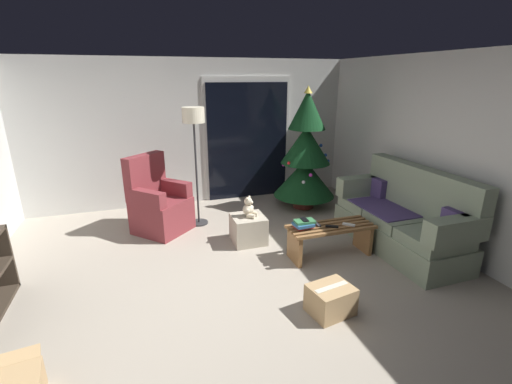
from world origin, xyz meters
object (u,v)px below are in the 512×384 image
at_px(remote_black, 332,226).
at_px(book_stack, 304,224).
at_px(remote_white, 349,225).
at_px(cell_phone, 305,219).
at_px(armchair, 159,205).
at_px(floor_lamp, 194,127).
at_px(coffee_table, 330,236).
at_px(cardboard_box_taped_mid_floor, 331,300).
at_px(remote_graphite, 317,224).
at_px(couch, 403,219).
at_px(teddy_bear_cream, 249,208).
at_px(ottoman, 248,229).
at_px(christmas_tree, 305,156).

bearing_deg(remote_black, book_stack, -75.77).
height_order(remote_white, cell_phone, cell_phone).
relative_size(cell_phone, armchair, 0.13).
relative_size(book_stack, floor_lamp, 0.15).
relative_size(coffee_table, cardboard_box_taped_mid_floor, 2.41).
distance_m(remote_graphite, floor_lamp, 2.23).
height_order(cell_phone, cardboard_box_taped_mid_floor, cell_phone).
height_order(remote_white, cardboard_box_taped_mid_floor, remote_white).
relative_size(couch, teddy_bear_cream, 6.84).
distance_m(teddy_bear_cream, cardboard_box_taped_mid_floor, 1.79).
relative_size(floor_lamp, teddy_bear_cream, 6.25).
xyz_separation_m(floor_lamp, cardboard_box_taped_mid_floor, (0.86, -2.60, -1.36)).
bearing_deg(book_stack, remote_graphite, 11.26).
relative_size(coffee_table, floor_lamp, 0.62).
xyz_separation_m(armchair, ottoman, (1.14, -0.79, -0.21)).
distance_m(book_stack, cardboard_box_taped_mid_floor, 1.13).
bearing_deg(remote_white, couch, 134.13).
bearing_deg(cardboard_box_taped_mid_floor, christmas_tree, 69.78).
height_order(cell_phone, christmas_tree, christmas_tree).
bearing_deg(remote_graphite, ottoman, 140.51).
xyz_separation_m(floor_lamp, ottoman, (0.55, -0.86, -1.32)).
height_order(cell_phone, floor_lamp, floor_lamp).
bearing_deg(remote_black, armchair, -99.69).
relative_size(remote_graphite, christmas_tree, 0.08).
xyz_separation_m(book_stack, christmas_tree, (0.82, 1.70, 0.44)).
relative_size(couch, ottoman, 4.43).
bearing_deg(armchair, teddy_bear_cream, -34.83).
relative_size(christmas_tree, cardboard_box_taped_mid_floor, 4.51).
height_order(christmas_tree, cardboard_box_taped_mid_floor, christmas_tree).
bearing_deg(cell_phone, remote_white, -7.97).
distance_m(remote_white, christmas_tree, 1.88).
relative_size(couch, floor_lamp, 1.09).
bearing_deg(couch, book_stack, 175.90).
distance_m(coffee_table, cardboard_box_taped_mid_floor, 1.18).
distance_m(coffee_table, christmas_tree, 1.90).
xyz_separation_m(couch, ottoman, (-1.91, 0.77, -0.21)).
bearing_deg(cardboard_box_taped_mid_floor, remote_white, 51.15).
bearing_deg(book_stack, remote_black, -13.95).
distance_m(cell_phone, christmas_tree, 1.91).
distance_m(coffee_table, remote_white, 0.27).
bearing_deg(remote_white, floor_lamp, -90.72).
bearing_deg(remote_graphite, book_stack, -166.74).
relative_size(remote_white, teddy_bear_cream, 0.55).
bearing_deg(christmas_tree, floor_lamp, -174.81).
relative_size(coffee_table, teddy_bear_cream, 3.86).
distance_m(ottoman, cardboard_box_taped_mid_floor, 1.76).
relative_size(remote_graphite, teddy_bear_cream, 0.55).
relative_size(remote_graphite, armchair, 0.14).
distance_m(remote_graphite, teddy_bear_cream, 0.94).
height_order(cell_phone, armchair, armchair).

